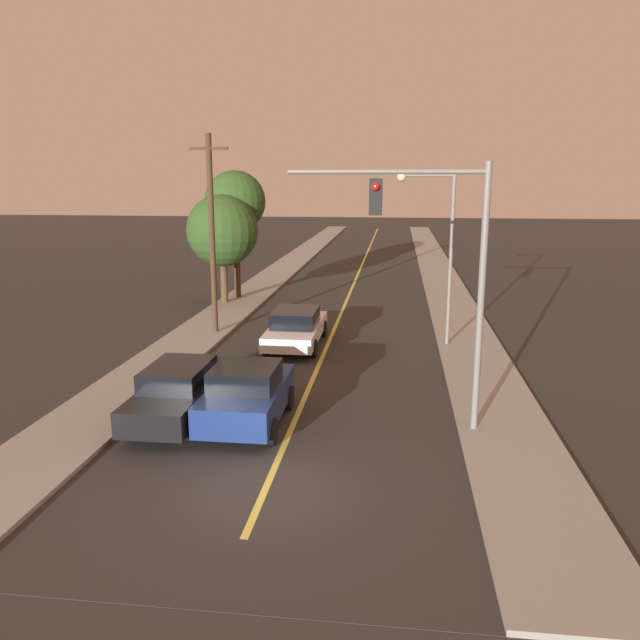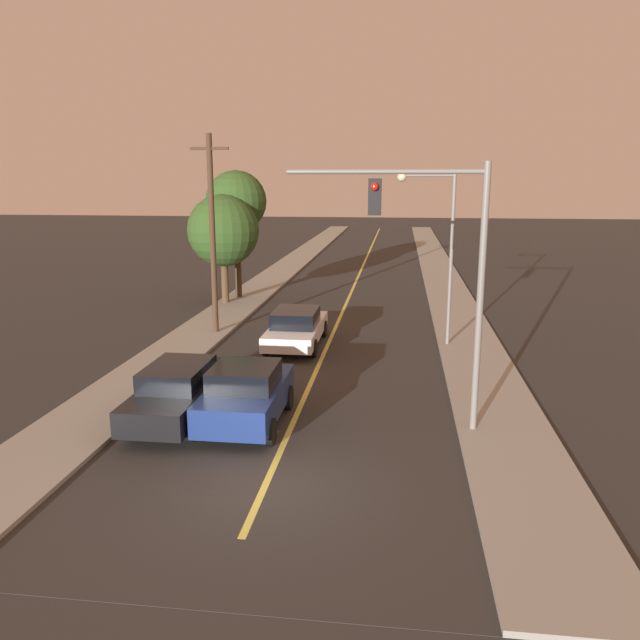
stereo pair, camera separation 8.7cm
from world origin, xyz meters
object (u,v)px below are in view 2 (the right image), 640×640
at_px(car_near_lane_second, 296,327).
at_px(tree_left_far, 223,231).
at_px(traffic_signal_mast, 438,253).
at_px(tree_left_near, 236,202).
at_px(car_near_lane_front, 246,394).
at_px(car_outer_lane_front, 180,389).
at_px(utility_pole_left, 212,232).
at_px(streetlamp_right, 438,234).

xyz_separation_m(car_near_lane_second, tree_left_far, (-5.18, 8.01, 3.14)).
bearing_deg(traffic_signal_mast, tree_left_near, 119.05).
height_order(car_near_lane_second, traffic_signal_mast, traffic_signal_mast).
relative_size(car_near_lane_front, car_outer_lane_front, 0.80).
bearing_deg(utility_pole_left, car_near_lane_front, -68.97).
xyz_separation_m(car_outer_lane_front, utility_pole_left, (-1.84, 9.58, 3.59)).
distance_m(streetlamp_right, tree_left_far, 12.93).
bearing_deg(car_outer_lane_front, streetlamp_right, 49.69).
xyz_separation_m(traffic_signal_mast, tree_left_near, (-9.85, 17.73, 0.60)).
bearing_deg(traffic_signal_mast, car_near_lane_front, -177.63).
bearing_deg(utility_pole_left, tree_left_near, 97.59).
distance_m(car_outer_lane_front, tree_left_near, 18.46).
height_order(utility_pole_left, tree_left_near, utility_pole_left).
bearing_deg(streetlamp_right, car_near_lane_front, -121.23).
distance_m(car_outer_lane_front, tree_left_far, 16.67).
relative_size(utility_pole_left, tree_left_near, 1.19).
bearing_deg(tree_left_near, car_near_lane_front, -74.82).
bearing_deg(car_outer_lane_front, car_near_lane_front, -7.92).
relative_size(car_near_lane_second, traffic_signal_mast, 0.75).
height_order(traffic_signal_mast, streetlamp_right, traffic_signal_mast).
bearing_deg(car_near_lane_second, utility_pole_left, 158.05).
bearing_deg(traffic_signal_mast, car_near_lane_second, 121.55).
bearing_deg(car_near_lane_front, tree_left_near, 105.18).
distance_m(car_near_lane_second, car_outer_lane_front, 8.28).
relative_size(traffic_signal_mast, utility_pole_left, 0.83).
relative_size(car_near_lane_front, tree_left_near, 0.59).
xyz_separation_m(traffic_signal_mast, streetlamp_right, (0.47, 8.79, -0.24)).
height_order(car_near_lane_second, tree_left_near, tree_left_near).
height_order(car_outer_lane_front, streetlamp_right, streetlamp_right).
xyz_separation_m(utility_pole_left, tree_left_far, (-1.39, 6.48, -0.49)).
bearing_deg(utility_pole_left, tree_left_far, 102.12).
distance_m(tree_left_near, tree_left_far, 2.17).
distance_m(car_near_lane_front, traffic_signal_mast, 6.32).
relative_size(car_near_lane_second, streetlamp_right, 0.77).
relative_size(traffic_signal_mast, streetlamp_right, 1.02).
xyz_separation_m(car_near_lane_front, traffic_signal_mast, (4.98, 0.21, 3.88)).
height_order(car_near_lane_front, car_near_lane_second, car_near_lane_front).
height_order(car_near_lane_front, tree_left_far, tree_left_far).
xyz_separation_m(car_outer_lane_front, traffic_signal_mast, (6.93, -0.06, 3.92)).
height_order(tree_left_near, tree_left_far, tree_left_near).
bearing_deg(tree_left_far, car_near_lane_front, -72.40).
bearing_deg(car_near_lane_second, tree_left_near, 116.84).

